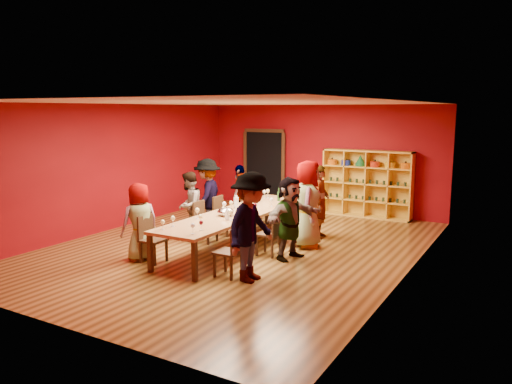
# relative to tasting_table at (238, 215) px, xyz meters

# --- Properties ---
(room_shell) EXTENTS (7.10, 9.10, 3.04)m
(room_shell) POSITION_rel_tasting_table_xyz_m (0.00, 0.00, 0.80)
(room_shell) COLOR #523615
(room_shell) RESTS_ON ground
(tasting_table) EXTENTS (1.10, 4.50, 0.75)m
(tasting_table) POSITION_rel_tasting_table_xyz_m (0.00, 0.00, 0.00)
(tasting_table) COLOR #A97646
(tasting_table) RESTS_ON ground
(doorway) EXTENTS (1.40, 0.17, 2.30)m
(doorway) POSITION_rel_tasting_table_xyz_m (-1.80, 4.43, 0.42)
(doorway) COLOR black
(doorway) RESTS_ON ground
(shelving_unit) EXTENTS (2.40, 0.40, 1.80)m
(shelving_unit) POSITION_rel_tasting_table_xyz_m (1.40, 4.32, 0.28)
(shelving_unit) COLOR gold
(shelving_unit) RESTS_ON ground
(chair_person_left_0) EXTENTS (0.42, 0.42, 0.89)m
(chair_person_left_0) POSITION_rel_tasting_table_xyz_m (-0.91, -1.69, -0.20)
(chair_person_left_0) COLOR black
(chair_person_left_0) RESTS_ON ground
(person_left_0) EXTENTS (0.65, 0.83, 1.50)m
(person_left_0) POSITION_rel_tasting_table_xyz_m (-1.15, -1.69, 0.05)
(person_left_0) COLOR #16203D
(person_left_0) RESTS_ON ground
(chair_person_left_2) EXTENTS (0.42, 0.42, 0.89)m
(chair_person_left_2) POSITION_rel_tasting_table_xyz_m (-0.91, 0.01, -0.20)
(chair_person_left_2) COLOR black
(chair_person_left_2) RESTS_ON ground
(person_left_2) EXTENTS (0.60, 0.82, 1.52)m
(person_left_2) POSITION_rel_tasting_table_xyz_m (-1.28, 0.01, 0.06)
(person_left_2) COLOR #525157
(person_left_2) RESTS_ON ground
(chair_person_left_3) EXTENTS (0.42, 0.42, 0.89)m
(chair_person_left_3) POSITION_rel_tasting_table_xyz_m (-0.91, 0.75, -0.20)
(chair_person_left_3) COLOR black
(chair_person_left_3) RESTS_ON ground
(person_left_3) EXTENTS (0.76, 1.21, 1.74)m
(person_left_3) POSITION_rel_tasting_table_xyz_m (-1.31, 0.75, 0.17)
(person_left_3) COLOR silver
(person_left_3) RESTS_ON ground
(chair_person_left_4) EXTENTS (0.42, 0.42, 0.89)m
(chair_person_left_4) POSITION_rel_tasting_table_xyz_m (-0.91, 1.97, -0.20)
(chair_person_left_4) COLOR black
(chair_person_left_4) RESTS_ON ground
(person_left_4) EXTENTS (0.60, 0.94, 1.49)m
(person_left_4) POSITION_rel_tasting_table_xyz_m (-1.16, 1.97, 0.05)
(person_left_4) COLOR #D28D9B
(person_left_4) RESTS_ON ground
(chair_person_right_0) EXTENTS (0.42, 0.42, 0.89)m
(chair_person_right_0) POSITION_rel_tasting_table_xyz_m (0.91, -1.66, -0.20)
(chair_person_right_0) COLOR black
(chair_person_right_0) RESTS_ON ground
(person_right_0) EXTENTS (0.50, 1.20, 1.86)m
(person_right_0) POSITION_rel_tasting_table_xyz_m (1.29, -1.66, 0.23)
(person_right_0) COLOR #5C7EBE
(person_right_0) RESTS_ON ground
(chair_person_right_2) EXTENTS (0.42, 0.42, 0.89)m
(chair_person_right_2) POSITION_rel_tasting_table_xyz_m (0.91, -0.19, -0.20)
(chair_person_right_2) COLOR black
(chair_person_right_2) RESTS_ON ground
(person_right_2) EXTENTS (0.79, 1.55, 1.61)m
(person_right_2) POSITION_rel_tasting_table_xyz_m (1.30, -0.19, 0.10)
(person_right_2) COLOR pink
(person_right_2) RESTS_ON ground
(chair_person_right_3) EXTENTS (0.42, 0.42, 0.89)m
(chair_person_right_3) POSITION_rel_tasting_table_xyz_m (0.91, 0.75, -0.20)
(chair_person_right_3) COLOR black
(chair_person_right_3) RESTS_ON ground
(person_right_3) EXTENTS (0.80, 1.01, 1.83)m
(person_right_3) POSITION_rel_tasting_table_xyz_m (1.24, 0.75, 0.21)
(person_right_3) COLOR #5C80BE
(person_right_3) RESTS_ON ground
(chair_person_right_4) EXTENTS (0.42, 0.42, 0.89)m
(chair_person_right_4) POSITION_rel_tasting_table_xyz_m (0.91, 1.60, -0.20)
(chair_person_right_4) COLOR black
(chair_person_right_4) RESTS_ON ground
(person_right_4) EXTENTS (0.54, 0.67, 1.65)m
(person_right_4) POSITION_rel_tasting_table_xyz_m (1.17, 1.60, 0.12)
(person_right_4) COLOR #131B35
(person_right_4) RESTS_ON ground
(wine_glass_0) EXTENTS (0.08, 0.08, 0.19)m
(wine_glass_0) POSITION_rel_tasting_table_xyz_m (-0.20, 1.24, 0.19)
(wine_glass_0) COLOR silver
(wine_glass_0) RESTS_ON tasting_table
(wine_glass_1) EXTENTS (0.09, 0.09, 0.21)m
(wine_glass_1) POSITION_rel_tasting_table_xyz_m (-0.28, -0.09, 0.21)
(wine_glass_1) COLOR silver
(wine_glass_1) RESTS_ON tasting_table
(wine_glass_2) EXTENTS (0.08, 0.08, 0.20)m
(wine_glass_2) POSITION_rel_tasting_table_xyz_m (0.32, 0.16, 0.19)
(wine_glass_2) COLOR silver
(wine_glass_2) RESTS_ON tasting_table
(wine_glass_3) EXTENTS (0.08, 0.08, 0.19)m
(wine_glass_3) POSITION_rel_tasting_table_xyz_m (-0.31, 0.84, 0.19)
(wine_glass_3) COLOR silver
(wine_glass_3) RESTS_ON tasting_table
(wine_glass_4) EXTENTS (0.07, 0.07, 0.19)m
(wine_glass_4) POSITION_rel_tasting_table_xyz_m (-0.08, -0.43, 0.19)
(wine_glass_4) COLOR silver
(wine_glass_4) RESTS_ON tasting_table
(wine_glass_5) EXTENTS (0.09, 0.09, 0.22)m
(wine_glass_5) POSITION_rel_tasting_table_xyz_m (-0.31, 1.04, 0.21)
(wine_glass_5) COLOR silver
(wine_glass_5) RESTS_ON tasting_table
(wine_glass_6) EXTENTS (0.08, 0.08, 0.20)m
(wine_glass_6) POSITION_rel_tasting_table_xyz_m (0.31, 0.89, 0.20)
(wine_glass_6) COLOR silver
(wine_glass_6) RESTS_ON tasting_table
(wine_glass_7) EXTENTS (0.09, 0.09, 0.22)m
(wine_glass_7) POSITION_rel_tasting_table_xyz_m (0.32, 1.64, 0.21)
(wine_glass_7) COLOR silver
(wine_glass_7) RESTS_ON tasting_table
(wine_glass_8) EXTENTS (0.08, 0.08, 0.20)m
(wine_glass_8) POSITION_rel_tasting_table_xyz_m (0.01, -1.33, 0.20)
(wine_glass_8) COLOR silver
(wine_glass_8) RESTS_ON tasting_table
(wine_glass_9) EXTENTS (0.08, 0.08, 0.19)m
(wine_glass_9) POSITION_rel_tasting_table_xyz_m (0.11, 0.34, 0.19)
(wine_glass_9) COLOR silver
(wine_glass_9) RESTS_ON tasting_table
(wine_glass_10) EXTENTS (0.08, 0.08, 0.19)m
(wine_glass_10) POSITION_rel_tasting_table_xyz_m (0.27, -0.17, 0.19)
(wine_glass_10) COLOR silver
(wine_glass_10) RESTS_ON tasting_table
(wine_glass_11) EXTENTS (0.09, 0.09, 0.22)m
(wine_glass_11) POSITION_rel_tasting_table_xyz_m (-0.29, 1.83, 0.21)
(wine_glass_11) COLOR silver
(wine_glass_11) RESTS_ON tasting_table
(wine_glass_12) EXTENTS (0.08, 0.08, 0.20)m
(wine_glass_12) POSITION_rel_tasting_table_xyz_m (-0.34, -1.70, 0.20)
(wine_glass_12) COLOR silver
(wine_glass_12) RESTS_ON tasting_table
(wine_glass_13) EXTENTS (0.08, 0.08, 0.20)m
(wine_glass_13) POSITION_rel_tasting_table_xyz_m (0.31, -1.96, 0.19)
(wine_glass_13) COLOR silver
(wine_glass_13) RESTS_ON tasting_table
(wine_glass_14) EXTENTS (0.09, 0.09, 0.22)m
(wine_glass_14) POSITION_rel_tasting_table_xyz_m (-0.37, -0.92, 0.21)
(wine_glass_14) COLOR silver
(wine_glass_14) RESTS_ON tasting_table
(wine_glass_15) EXTENTS (0.08, 0.08, 0.19)m
(wine_glass_15) POSITION_rel_tasting_table_xyz_m (-0.28, 0.17, 0.19)
(wine_glass_15) COLOR silver
(wine_glass_15) RESTS_ON tasting_table
(wine_glass_16) EXTENTS (0.07, 0.07, 0.18)m
(wine_glass_16) POSITION_rel_tasting_table_xyz_m (-0.35, -1.97, 0.18)
(wine_glass_16) COLOR silver
(wine_glass_16) RESTS_ON tasting_table
(wine_glass_17) EXTENTS (0.08, 0.08, 0.19)m
(wine_glass_17) POSITION_rel_tasting_table_xyz_m (0.27, 1.98, 0.19)
(wine_glass_17) COLOR silver
(wine_glass_17) RESTS_ON tasting_table
(wine_glass_18) EXTENTS (0.07, 0.07, 0.18)m
(wine_glass_18) POSITION_rel_tasting_table_xyz_m (0.27, -1.67, 0.18)
(wine_glass_18) COLOR silver
(wine_glass_18) RESTS_ON tasting_table
(wine_glass_19) EXTENTS (0.08, 0.08, 0.21)m
(wine_glass_19) POSITION_rel_tasting_table_xyz_m (0.30, -0.73, 0.20)
(wine_glass_19) COLOR silver
(wine_glass_19) RESTS_ON tasting_table
(wine_glass_20) EXTENTS (0.08, 0.08, 0.19)m
(wine_glass_20) POSITION_rel_tasting_table_xyz_m (-0.36, 1.78, 0.19)
(wine_glass_20) COLOR silver
(wine_glass_20) RESTS_ON tasting_table
(spittoon_bowl) EXTENTS (0.34, 0.34, 0.19)m
(spittoon_bowl) POSITION_rel_tasting_table_xyz_m (-0.04, -0.42, 0.13)
(spittoon_bowl) COLOR #BABDC2
(spittoon_bowl) RESTS_ON tasting_table
(carafe_a) EXTENTS (0.12, 0.12, 0.28)m
(carafe_a) POSITION_rel_tasting_table_xyz_m (-0.27, 0.36, 0.18)
(carafe_a) COLOR silver
(carafe_a) RESTS_ON tasting_table
(carafe_b) EXTENTS (0.09, 0.09, 0.23)m
(carafe_b) POSITION_rel_tasting_table_xyz_m (0.20, -0.72, 0.15)
(carafe_b) COLOR silver
(carafe_b) RESTS_ON tasting_table
(wine_bottle) EXTENTS (0.09, 0.09, 0.31)m
(wine_bottle) POSITION_rel_tasting_table_xyz_m (0.14, 1.58, 0.17)
(wine_bottle) COLOR #163C18
(wine_bottle) RESTS_ON tasting_table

